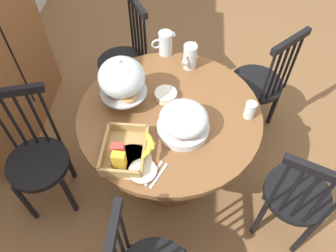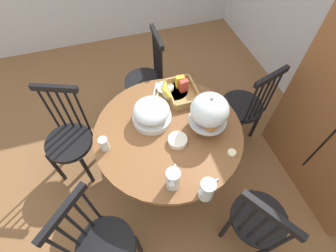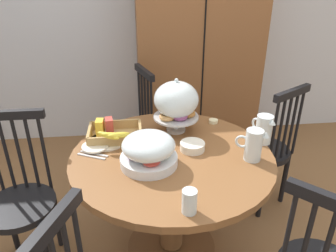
{
  "view_description": "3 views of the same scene",
  "coord_description": "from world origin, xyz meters",
  "px_view_note": "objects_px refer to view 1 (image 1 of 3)",
  "views": [
    {
      "loc": [
        -1.29,
        -0.01,
        2.27
      ],
      "look_at": [
        -0.1,
        0.09,
        0.74
      ],
      "focal_mm": 35.41,
      "sensor_mm": 36.0,
      "label": 1
    },
    {
      "loc": [
        1.02,
        -0.23,
        2.26
      ],
      "look_at": [
        -0.0,
        0.09,
        0.79
      ],
      "focal_mm": 26.38,
      "sensor_mm": 36.0,
      "label": 2
    },
    {
      "loc": [
        -0.19,
        -1.43,
        1.67
      ],
      "look_at": [
        -0.0,
        0.24,
        0.84
      ],
      "focal_mm": 34.48,
      "sensor_mm": 36.0,
      "label": 3
    }
  ],
  "objects_px": {
    "pastry_stand_with_dome": "(122,79)",
    "cereal_basket": "(127,151)",
    "milk_pitcher": "(165,44)",
    "cereal_bowl": "(166,95)",
    "dining_table": "(169,135)",
    "china_plate_large": "(132,161)",
    "orange_juice_pitcher": "(190,57)",
    "butter_dish": "(119,71)",
    "drinking_glass": "(250,110)",
    "windsor_chair_by_cabinet": "(125,62)",
    "china_plate_small": "(143,171)",
    "windsor_chair_facing_door": "(38,160)",
    "fruit_platter_covered": "(184,122)",
    "windsor_chair_host_seat": "(296,197)",
    "windsor_chair_near_window": "(258,85)"
  },
  "relations": [
    {
      "from": "windsor_chair_by_cabinet",
      "to": "china_plate_small",
      "type": "bearing_deg",
      "value": -164.56
    },
    {
      "from": "cereal_basket",
      "to": "drinking_glass",
      "type": "bearing_deg",
      "value": -63.13
    },
    {
      "from": "windsor_chair_host_seat",
      "to": "pastry_stand_with_dome",
      "type": "height_order",
      "value": "pastry_stand_with_dome"
    },
    {
      "from": "windsor_chair_by_cabinet",
      "to": "china_plate_small",
      "type": "height_order",
      "value": "windsor_chair_by_cabinet"
    },
    {
      "from": "windsor_chair_facing_door",
      "to": "china_plate_large",
      "type": "bearing_deg",
      "value": -101.37
    },
    {
      "from": "milk_pitcher",
      "to": "drinking_glass",
      "type": "bearing_deg",
      "value": -134.07
    },
    {
      "from": "fruit_platter_covered",
      "to": "cereal_basket",
      "type": "bearing_deg",
      "value": 123.55
    },
    {
      "from": "windsor_chair_host_seat",
      "to": "china_plate_small",
      "type": "xyz_separation_m",
      "value": [
        -0.08,
        0.9,
        0.3
      ]
    },
    {
      "from": "cereal_bowl",
      "to": "drinking_glass",
      "type": "height_order",
      "value": "drinking_glass"
    },
    {
      "from": "windsor_chair_facing_door",
      "to": "milk_pitcher",
      "type": "relative_size",
      "value": 5.66
    },
    {
      "from": "dining_table",
      "to": "drinking_glass",
      "type": "relative_size",
      "value": 10.22
    },
    {
      "from": "china_plate_large",
      "to": "windsor_chair_by_cabinet",
      "type": "bearing_deg",
      "value": 12.94
    },
    {
      "from": "drinking_glass",
      "to": "windsor_chair_facing_door",
      "type": "bearing_deg",
      "value": 100.81
    },
    {
      "from": "dining_table",
      "to": "pastry_stand_with_dome",
      "type": "xyz_separation_m",
      "value": [
        0.07,
        0.28,
        0.43
      ]
    },
    {
      "from": "milk_pitcher",
      "to": "cereal_bowl",
      "type": "distance_m",
      "value": 0.43
    },
    {
      "from": "fruit_platter_covered",
      "to": "china_plate_small",
      "type": "bearing_deg",
      "value": 146.0
    },
    {
      "from": "fruit_platter_covered",
      "to": "orange_juice_pitcher",
      "type": "bearing_deg",
      "value": -0.61
    },
    {
      "from": "fruit_platter_covered",
      "to": "windsor_chair_facing_door",
      "type": "bearing_deg",
      "value": 96.37
    },
    {
      "from": "fruit_platter_covered",
      "to": "butter_dish",
      "type": "xyz_separation_m",
      "value": [
        0.45,
        0.46,
        -0.07
      ]
    },
    {
      "from": "windsor_chair_host_seat",
      "to": "china_plate_large",
      "type": "relative_size",
      "value": 4.43
    },
    {
      "from": "milk_pitcher",
      "to": "china_plate_large",
      "type": "distance_m",
      "value": 0.92
    },
    {
      "from": "windsor_chair_near_window",
      "to": "orange_juice_pitcher",
      "type": "distance_m",
      "value": 0.67
    },
    {
      "from": "china_plate_small",
      "to": "drinking_glass",
      "type": "bearing_deg",
      "value": -52.72
    },
    {
      "from": "dining_table",
      "to": "cereal_bowl",
      "type": "height_order",
      "value": "cereal_bowl"
    },
    {
      "from": "orange_juice_pitcher",
      "to": "china_plate_small",
      "type": "relative_size",
      "value": 1.17
    },
    {
      "from": "drinking_glass",
      "to": "butter_dish",
      "type": "relative_size",
      "value": 1.83
    },
    {
      "from": "windsor_chair_host_seat",
      "to": "dining_table",
      "type": "bearing_deg",
      "value": 66.38
    },
    {
      "from": "cereal_basket",
      "to": "china_plate_small",
      "type": "distance_m",
      "value": 0.14
    },
    {
      "from": "windsor_chair_near_window",
      "to": "china_plate_large",
      "type": "xyz_separation_m",
      "value": [
        -0.94,
        0.81,
        0.29
      ]
    },
    {
      "from": "windsor_chair_by_cabinet",
      "to": "orange_juice_pitcher",
      "type": "xyz_separation_m",
      "value": [
        -0.32,
        -0.53,
        0.37
      ]
    },
    {
      "from": "windsor_chair_near_window",
      "to": "orange_juice_pitcher",
      "type": "relative_size",
      "value": 5.57
    },
    {
      "from": "windsor_chair_by_cabinet",
      "to": "drinking_glass",
      "type": "bearing_deg",
      "value": -128.96
    },
    {
      "from": "windsor_chair_facing_door",
      "to": "fruit_platter_covered",
      "type": "bearing_deg",
      "value": -83.63
    },
    {
      "from": "dining_table",
      "to": "orange_juice_pitcher",
      "type": "height_order",
      "value": "orange_juice_pitcher"
    },
    {
      "from": "windsor_chair_facing_door",
      "to": "china_plate_small",
      "type": "xyz_separation_m",
      "value": [
        -0.19,
        -0.73,
        0.3
      ]
    },
    {
      "from": "windsor_chair_by_cabinet",
      "to": "fruit_platter_covered",
      "type": "distance_m",
      "value": 1.09
    },
    {
      "from": "fruit_platter_covered",
      "to": "china_plate_small",
      "type": "distance_m",
      "value": 0.36
    },
    {
      "from": "pastry_stand_with_dome",
      "to": "orange_juice_pitcher",
      "type": "xyz_separation_m",
      "value": [
        0.36,
        -0.38,
        -0.12
      ]
    },
    {
      "from": "fruit_platter_covered",
      "to": "butter_dish",
      "type": "distance_m",
      "value": 0.65
    },
    {
      "from": "windsor_chair_host_seat",
      "to": "cereal_basket",
      "type": "xyz_separation_m",
      "value": [
        0.02,
        0.99,
        0.33
      ]
    },
    {
      "from": "pastry_stand_with_dome",
      "to": "cereal_basket",
      "type": "bearing_deg",
      "value": -168.88
    },
    {
      "from": "windsor_chair_near_window",
      "to": "drinking_glass",
      "type": "relative_size",
      "value": 8.86
    },
    {
      "from": "orange_juice_pitcher",
      "to": "milk_pitcher",
      "type": "xyz_separation_m",
      "value": [
        0.13,
        0.18,
        -0.0
      ]
    },
    {
      "from": "china_plate_large",
      "to": "butter_dish",
      "type": "height_order",
      "value": "butter_dish"
    },
    {
      "from": "milk_pitcher",
      "to": "cereal_bowl",
      "type": "bearing_deg",
      "value": -174.35
    },
    {
      "from": "windsor_chair_host_seat",
      "to": "milk_pitcher",
      "type": "xyz_separation_m",
      "value": [
        0.9,
        0.87,
        0.37
      ]
    },
    {
      "from": "pastry_stand_with_dome",
      "to": "cereal_basket",
      "type": "distance_m",
      "value": 0.43
    },
    {
      "from": "windsor_chair_facing_door",
      "to": "orange_juice_pitcher",
      "type": "distance_m",
      "value": 1.2
    },
    {
      "from": "dining_table",
      "to": "china_plate_large",
      "type": "bearing_deg",
      "value": 154.47
    },
    {
      "from": "dining_table",
      "to": "windsor_chair_near_window",
      "type": "relative_size",
      "value": 1.15
    }
  ]
}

